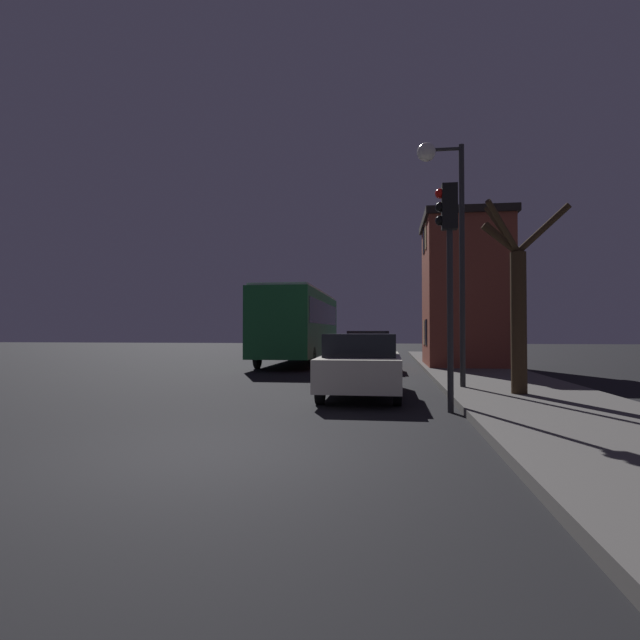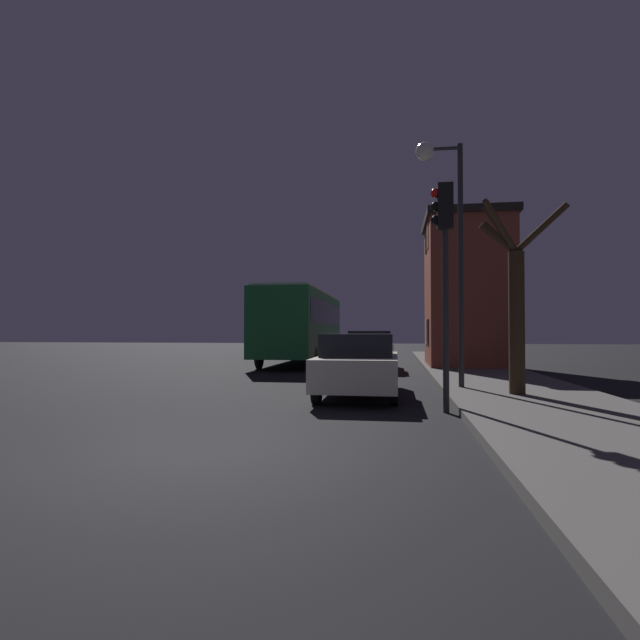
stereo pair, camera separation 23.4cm
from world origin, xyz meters
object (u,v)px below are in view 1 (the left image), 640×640
(bus, at_px, (299,321))
(car_near_lane, at_px, (362,364))
(traffic_light, at_px, (448,249))
(streetlamp, at_px, (444,207))
(car_mid_lane, at_px, (369,350))
(bare_tree, at_px, (517,301))

(bus, bearing_deg, car_near_lane, -72.84)
(traffic_light, relative_size, car_near_lane, 0.98)
(streetlamp, distance_m, traffic_light, 3.67)
(car_near_lane, bearing_deg, car_mid_lane, 90.96)
(traffic_light, xyz_separation_m, car_mid_lane, (-1.97, 10.72, -2.40))
(bus, bearing_deg, streetlamp, -61.98)
(streetlamp, xyz_separation_m, bare_tree, (1.48, -1.31, -2.57))
(traffic_light, distance_m, bare_tree, 2.81)
(streetlamp, distance_m, car_near_lane, 4.70)
(bus, xyz_separation_m, car_near_lane, (3.71, -12.00, -1.31))
(bus, relative_size, car_near_lane, 2.34)
(streetlamp, bearing_deg, car_mid_lane, 106.90)
(bare_tree, bearing_deg, streetlamp, 138.54)
(car_near_lane, bearing_deg, bare_tree, -4.03)
(bare_tree, relative_size, bus, 0.41)
(traffic_light, bearing_deg, car_mid_lane, 100.40)
(traffic_light, distance_m, car_mid_lane, 11.16)
(car_near_lane, bearing_deg, streetlamp, 26.49)
(streetlamp, height_order, bus, streetlamp)
(bare_tree, relative_size, car_mid_lane, 1.03)
(streetlamp, bearing_deg, traffic_light, -95.12)
(bare_tree, bearing_deg, car_near_lane, 175.97)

